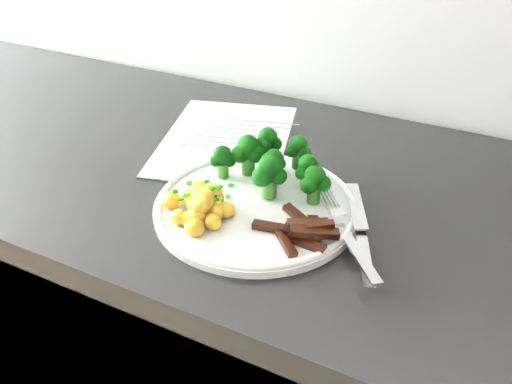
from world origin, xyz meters
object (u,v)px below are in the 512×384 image
beef_strips (302,230)px  potatoes (201,205)px  fork (349,237)px  knife (362,243)px  broccoli (274,161)px  recipe_paper (226,139)px  plate (256,206)px

beef_strips → potatoes: bearing=-173.2°
fork → knife: (0.01, 0.01, -0.01)m
broccoli → fork: 0.17m
potatoes → fork: 0.20m
potatoes → broccoli: bearing=65.5°
recipe_paper → beef_strips: (0.22, -0.20, 0.02)m
potatoes → recipe_paper: bearing=111.8°
broccoli → recipe_paper: bearing=142.9°
potatoes → beef_strips: bearing=6.8°
recipe_paper → potatoes: 0.24m
beef_strips → fork: (0.06, 0.01, -0.00)m
beef_strips → recipe_paper: bearing=137.9°
plate → broccoli: bearing=91.3°
potatoes → knife: bearing=10.9°
beef_strips → knife: size_ratio=0.57×
broccoli → knife: bearing=-25.4°
recipe_paper → potatoes: potatoes is taller
recipe_paper → beef_strips: beef_strips is taller
broccoli → beef_strips: 0.13m
broccoli → knife: (0.16, -0.07, -0.04)m
beef_strips → plate: bearing=155.7°
recipe_paper → potatoes: bearing=-68.2°
fork → recipe_paper: bearing=146.2°
broccoli → fork: size_ratio=1.12×
broccoli → knife: 0.18m
recipe_paper → fork: (0.28, -0.19, 0.02)m
broccoli → potatoes: (-0.05, -0.11, -0.02)m
beef_strips → knife: (0.07, 0.02, -0.01)m
plate → fork: 0.14m
recipe_paper → broccoli: 0.18m
beef_strips → knife: bearing=18.4°
plate → broccoli: size_ratio=1.53×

